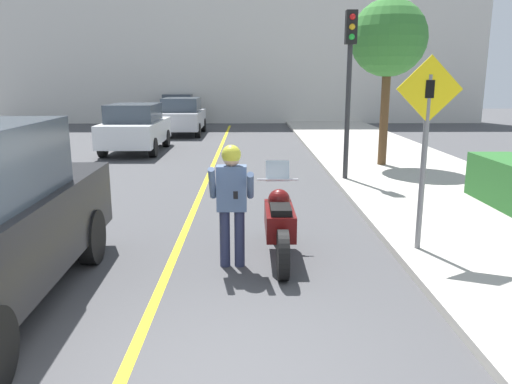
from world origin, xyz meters
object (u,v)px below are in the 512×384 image
parked_car_silver (182,116)px  person_biker (232,194)px  motorcycle (279,223)px  traffic_light (350,64)px  crossing_sign (426,136)px  street_tree (389,39)px  parked_car_white (136,128)px  parked_car_black (180,108)px

parked_car_silver → person_biker: bearing=-80.3°
motorcycle → parked_car_silver: (-3.53, 16.33, 0.34)m
traffic_light → parked_car_silver: (-5.47, 11.06, -2.00)m
motorcycle → crossing_sign: 2.37m
parked_car_silver → street_tree: bearing=-52.6°
person_biker → traffic_light: bearing=65.1°
crossing_sign → parked_car_white: size_ratio=0.65×
traffic_light → street_tree: street_tree is taller
street_tree → parked_car_silver: street_tree is taller
parked_car_white → parked_car_black: (-0.06, 11.64, 0.00)m
crossing_sign → parked_car_black: 23.30m
crossing_sign → parked_car_silver: 17.23m
crossing_sign → parked_car_black: bearing=106.2°
parked_car_white → parked_car_silver: size_ratio=1.00×
traffic_light → parked_car_white: (-6.37, 5.49, -2.00)m
crossing_sign → parked_car_white: 12.54m
motorcycle → traffic_light: traffic_light is taller
crossing_sign → street_tree: (1.36, 7.27, 1.82)m
traffic_light → parked_car_white: bearing=139.3°
person_biker → traffic_light: traffic_light is taller
traffic_light → street_tree: (1.44, 2.04, 0.72)m
street_tree → parked_car_black: (-7.86, 15.09, -2.72)m
traffic_light → parked_car_black: traffic_light is taller
person_biker → parked_car_silver: bearing=99.7°
motorcycle → parked_car_black: size_ratio=0.54×
traffic_light → person_biker: bearing=-114.9°
street_tree → parked_car_white: size_ratio=1.08×
crossing_sign → parked_car_silver: bearing=108.8°
traffic_light → street_tree: size_ratio=0.87×
person_biker → crossing_sign: 2.81m
crossing_sign → street_tree: size_ratio=0.60×
traffic_light → parked_car_black: size_ratio=0.94×
parked_car_white → parked_car_black: bearing=90.3°
parked_car_silver → parked_car_black: (-0.96, 6.07, 0.00)m
crossing_sign → parked_car_black: size_ratio=0.65×
street_tree → parked_car_black: bearing=117.5°
parked_car_white → traffic_light: bearing=-40.7°
street_tree → traffic_light: bearing=-125.1°
motorcycle → person_biker: bearing=-152.3°
crossing_sign → street_tree: street_tree is taller
parked_car_silver → parked_car_black: size_ratio=1.00×
person_biker → traffic_light: (2.60, 5.61, 1.83)m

